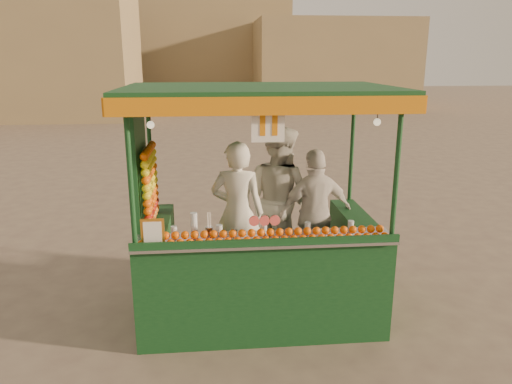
{
  "coord_description": "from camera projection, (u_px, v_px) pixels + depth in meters",
  "views": [
    {
      "loc": [
        -0.26,
        -5.27,
        2.85
      ],
      "look_at": [
        0.22,
        -0.13,
        1.42
      ],
      "focal_mm": 33.92,
      "sensor_mm": 36.0,
      "label": 1
    }
  ],
  "objects": [
    {
      "name": "building_left",
      "position": [
        28.0,
        55.0,
        23.42
      ],
      "size": [
        10.0,
        6.0,
        6.0
      ],
      "primitive_type": "cube",
      "color": "#8F7951",
      "rests_on": "ground"
    },
    {
      "name": "building_center",
      "position": [
        184.0,
        48.0,
        33.51
      ],
      "size": [
        14.0,
        7.0,
        7.0
      ],
      "primitive_type": "cube",
      "color": "#8F7951",
      "rests_on": "ground"
    },
    {
      "name": "juice_cart",
      "position": [
        253.0,
        247.0,
        5.35
      ],
      "size": [
        2.83,
        1.84,
        2.57
      ],
      "color": "#0F3818",
      "rests_on": "ground"
    },
    {
      "name": "building_right",
      "position": [
        332.0,
        64.0,
        28.83
      ],
      "size": [
        9.0,
        6.0,
        5.0
      ],
      "primitive_type": "cube",
      "color": "#8F7951",
      "rests_on": "ground"
    },
    {
      "name": "ground",
      "position": [
        237.0,
        303.0,
        5.84
      ],
      "size": [
        90.0,
        90.0,
        0.0
      ],
      "primitive_type": "plane",
      "color": "brown",
      "rests_on": "ground"
    },
    {
      "name": "vendor_middle",
      "position": [
        279.0,
        198.0,
        5.93
      ],
      "size": [
        1.09,
        1.1,
        1.79
      ],
      "rotation": [
        0.0,
        0.0,
        2.34
      ],
      "color": "beige",
      "rests_on": "ground"
    },
    {
      "name": "vendor_right",
      "position": [
        315.0,
        213.0,
        5.74
      ],
      "size": [
        0.96,
        0.54,
        1.55
      ],
      "rotation": [
        0.0,
        0.0,
        3.33
      ],
      "color": "silver",
      "rests_on": "ground"
    },
    {
      "name": "vendor_left",
      "position": [
        238.0,
        213.0,
        5.55
      ],
      "size": [
        0.67,
        0.5,
        1.67
      ],
      "rotation": [
        0.0,
        0.0,
        2.96
      ],
      "color": "silver",
      "rests_on": "ground"
    }
  ]
}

